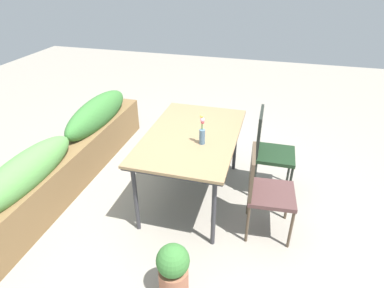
% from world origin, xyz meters
% --- Properties ---
extents(ground_plane, '(12.00, 12.00, 0.00)m').
position_xyz_m(ground_plane, '(0.00, 0.00, 0.00)').
color(ground_plane, gray).
extents(dining_table, '(1.47, 0.92, 0.78)m').
position_xyz_m(dining_table, '(0.08, -0.04, 0.73)').
color(dining_table, '#8C704C').
rests_on(dining_table, ground).
extents(chair_near_left, '(0.46, 0.46, 0.87)m').
position_xyz_m(chair_near_left, '(-0.25, -0.82, 0.50)').
color(chair_near_left, '#4F3332').
rests_on(chair_near_left, ground).
extents(chair_near_right, '(0.43, 0.43, 0.97)m').
position_xyz_m(chair_near_right, '(0.41, -0.82, 0.56)').
color(chair_near_right, '#19301B').
rests_on(chair_near_right, ground).
extents(flower_vase, '(0.06, 0.06, 0.31)m').
position_xyz_m(flower_vase, '(-0.08, -0.19, 0.91)').
color(flower_vase, slate).
rests_on(flower_vase, dining_table).
extents(planter_box, '(3.02, 0.36, 0.80)m').
position_xyz_m(planter_box, '(-0.03, 1.38, 0.38)').
color(planter_box, brown).
rests_on(planter_box, ground).
extents(potted_plant, '(0.26, 0.26, 0.51)m').
position_xyz_m(potted_plant, '(-1.16, -0.23, 0.26)').
color(potted_plant, '#9E6047').
rests_on(potted_plant, ground).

